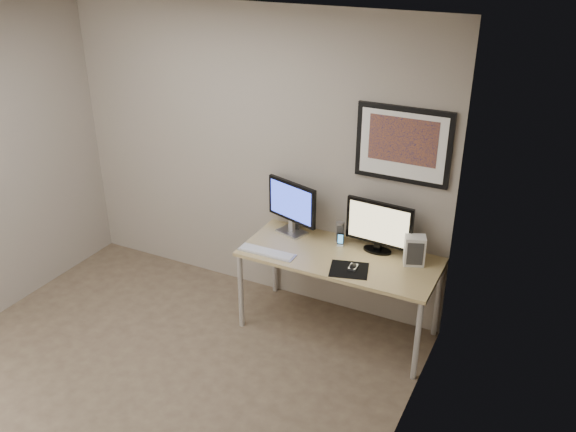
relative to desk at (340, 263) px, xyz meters
name	(u,v)px	position (x,y,z in m)	size (l,w,h in m)	color
floor	(144,391)	(-1.00, -1.35, -0.66)	(3.60, 3.60, 0.00)	brown
room	(161,166)	(-1.00, -0.90, 0.98)	(3.60, 3.60, 3.60)	white
desk	(340,263)	(0.00, 0.00, 0.00)	(1.60, 0.70, 0.73)	olive
framed_art	(403,145)	(0.35, 0.33, 0.96)	(0.75, 0.04, 0.60)	black
monitor_large	(292,205)	(-0.52, 0.18, 0.33)	(0.51, 0.23, 0.47)	#B3B4B8
monitor_tv	(379,226)	(0.25, 0.20, 0.30)	(0.56, 0.14, 0.44)	black
speaker_left	(296,219)	(-0.52, 0.26, 0.17)	(0.08, 0.08, 0.20)	#B3B4B8
speaker_right	(340,232)	(-0.10, 0.23, 0.15)	(0.07, 0.07, 0.18)	#B3B4B8
phone_dock	(340,239)	(-0.06, 0.16, 0.12)	(0.05, 0.05, 0.12)	black
keyboard	(267,252)	(-0.55, -0.23, 0.07)	(0.48, 0.13, 0.02)	#BBBBBF
mousepad	(349,270)	(0.15, -0.18, 0.07)	(0.29, 0.26, 0.00)	black
mouse	(353,266)	(0.17, -0.15, 0.09)	(0.05, 0.09, 0.03)	black
fan_unit	(415,250)	(0.57, 0.14, 0.19)	(0.16, 0.12, 0.24)	silver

